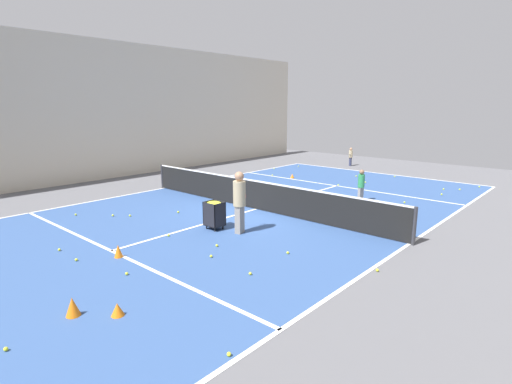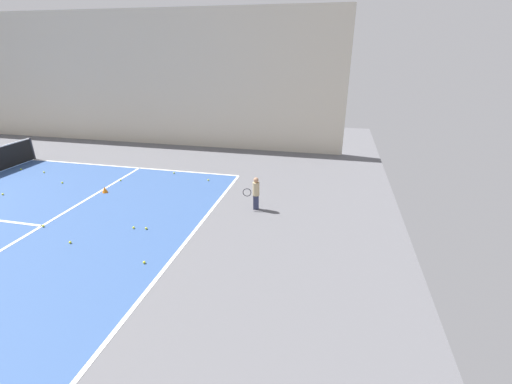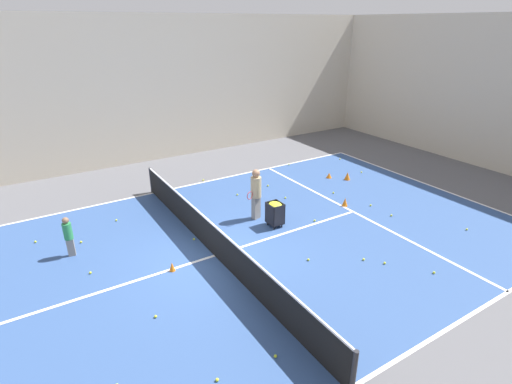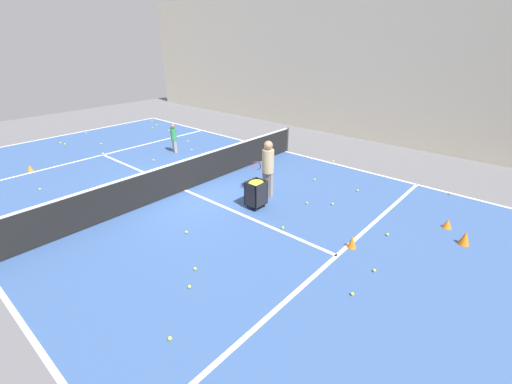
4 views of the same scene
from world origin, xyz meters
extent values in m
cube|color=white|center=(0.00, -10.29, 0.01)|extent=(11.17, 0.10, 0.00)
cube|color=white|center=(5.58, 0.00, 0.01)|extent=(0.10, 20.59, 0.00)
cube|color=white|center=(0.00, -5.66, 0.01)|extent=(11.17, 0.10, 0.00)
cube|color=beige|center=(9.77, 0.00, 3.41)|extent=(0.15, 29.12, 6.82)
cylinder|color=#2D2D33|center=(5.68, 0.00, 0.53)|extent=(0.10, 0.10, 1.06)
cube|color=#2D3351|center=(2.60, -11.73, 0.25)|extent=(0.14, 0.20, 0.51)
cylinder|color=tan|center=(2.60, -11.73, 0.73)|extent=(0.26, 0.26, 0.45)
sphere|color=#A87A5B|center=(2.60, -11.73, 1.04)|extent=(0.17, 0.17, 0.17)
torus|color=black|center=(2.50, -11.45, 0.62)|extent=(0.07, 0.28, 0.28)
cone|color=orange|center=(2.75, -5.91, 0.11)|extent=(0.21, 0.21, 0.22)
sphere|color=yellow|center=(-0.68, -7.21, 0.04)|extent=(0.07, 0.07, 0.07)
sphere|color=yellow|center=(0.46, -8.46, 0.04)|extent=(0.07, 0.07, 0.07)
sphere|color=yellow|center=(4.09, -1.99, 0.04)|extent=(0.07, 0.07, 0.07)
sphere|color=yellow|center=(3.19, -3.67, 0.04)|extent=(0.07, 0.07, 0.07)
sphere|color=yellow|center=(5.24, -7.51, 0.04)|extent=(0.07, 0.07, 0.07)
sphere|color=yellow|center=(-0.04, -5.75, 0.04)|extent=(0.07, 0.07, 0.07)
sphere|color=yellow|center=(3.96, -5.77, 0.04)|extent=(0.07, 0.07, 0.07)
sphere|color=yellow|center=(0.51, -8.85, 0.04)|extent=(0.07, 0.07, 0.07)
sphere|color=yellow|center=(1.70, -2.40, 0.04)|extent=(0.07, 0.07, 0.07)
sphere|color=yellow|center=(-1.10, -9.70, 0.04)|extent=(0.07, 0.07, 0.07)
sphere|color=yellow|center=(4.19, -0.69, 0.04)|extent=(0.07, 0.07, 0.07)
sphere|color=yellow|center=(4.76, -9.24, 0.04)|extent=(0.07, 0.07, 0.07)
camera|label=1|loc=(-9.30, 10.47, 3.72)|focal=28.00mm
camera|label=2|loc=(-7.49, -14.01, 4.96)|focal=24.00mm
camera|label=3|loc=(9.30, -4.36, 6.42)|focal=28.00mm
camera|label=4|loc=(6.27, 8.62, 4.70)|focal=24.00mm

